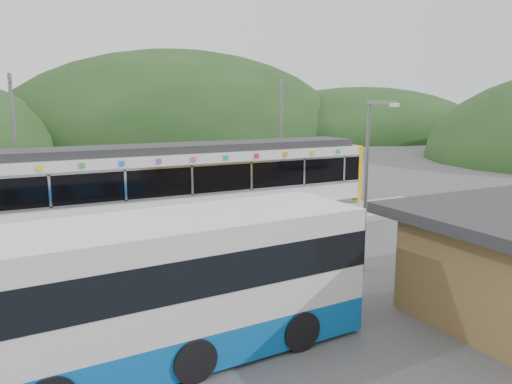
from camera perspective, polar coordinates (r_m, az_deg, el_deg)
name	(u,v)px	position (r m, az deg, el deg)	size (l,w,h in m)	color
ground	(234,255)	(19.19, -2.49, -7.15)	(120.00, 120.00, 0.00)	#4C4C4F
hills	(299,211)	(26.55, 4.89, -2.23)	(146.00, 149.00, 26.00)	#1E3D19
platform	(203,231)	(22.08, -6.09, -4.45)	(26.00, 3.20, 0.30)	#9E9E99
yellow_line	(214,234)	(20.87, -4.80, -4.86)	(26.00, 0.10, 0.01)	yellow
train	(172,180)	(24.02, -9.60, 1.34)	(20.44, 3.01, 3.74)	black
catenary_mast_west	(16,148)	(25.30, -25.77, 4.52)	(0.18, 1.80, 7.00)	slate
catenary_mast_east	(281,138)	(29.21, 2.93, 6.19)	(0.18, 1.80, 7.00)	slate
bus	(108,304)	(11.25, -16.55, -12.12)	(11.93, 3.31, 3.22)	#0B5EB2
lamp_post	(369,171)	(16.93, 12.77, 2.34)	(0.48, 1.08, 5.83)	slate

